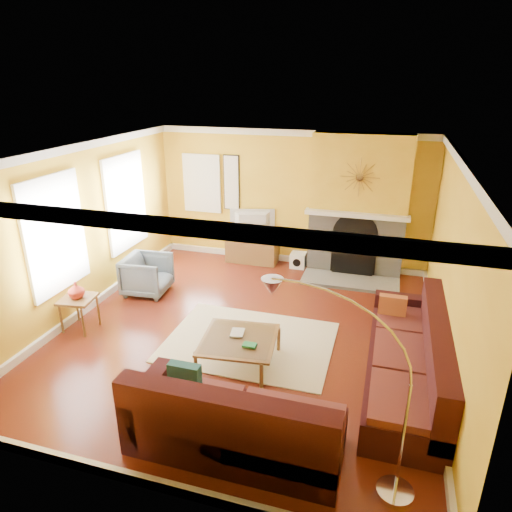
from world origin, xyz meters
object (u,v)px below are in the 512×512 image
(side_table, at_px, (80,313))
(arc_lamp, at_px, (342,394))
(coffee_table, at_px, (239,351))
(media_console, at_px, (252,248))
(armchair, at_px, (147,275))
(sectional_sofa, at_px, (309,352))

(side_table, height_order, arc_lamp, arc_lamp)
(coffee_table, bearing_deg, media_console, 104.24)
(armchair, xyz_separation_m, arc_lamp, (3.77, -3.18, 0.68))
(armchair, bearing_deg, coffee_table, -130.02)
(armchair, bearing_deg, arc_lamp, -134.95)
(sectional_sofa, bearing_deg, arc_lamp, -69.27)
(armchair, distance_m, side_table, 1.48)
(armchair, distance_m, arc_lamp, 4.97)
(sectional_sofa, relative_size, coffee_table, 3.55)
(armchair, height_order, side_table, armchair)
(sectional_sofa, relative_size, media_console, 3.29)
(sectional_sofa, xyz_separation_m, arc_lamp, (0.54, -1.43, 0.57))
(sectional_sofa, height_order, arc_lamp, arc_lamp)
(coffee_table, xyz_separation_m, side_table, (-2.62, 0.17, 0.07))
(sectional_sofa, bearing_deg, media_console, 116.67)
(coffee_table, bearing_deg, armchair, 144.81)
(armchair, height_order, arc_lamp, arc_lamp)
(coffee_table, height_order, arc_lamp, arc_lamp)
(sectional_sofa, height_order, side_table, sectional_sofa)
(coffee_table, distance_m, media_console, 3.69)
(coffee_table, bearing_deg, arc_lamp, -46.38)
(armchair, xyz_separation_m, side_table, (-0.36, -1.43, -0.08))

